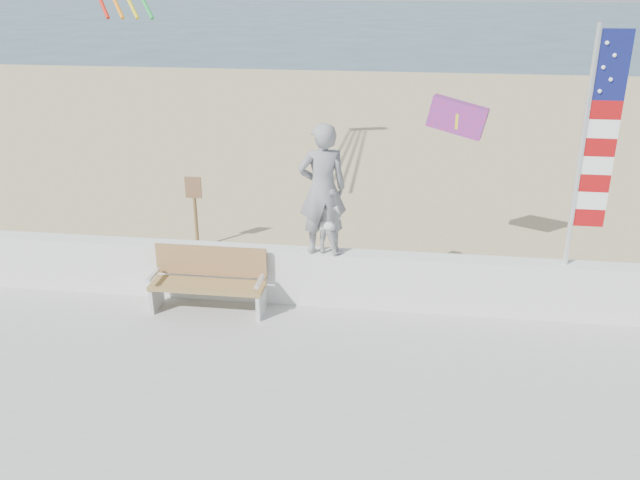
{
  "coord_description": "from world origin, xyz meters",
  "views": [
    {
      "loc": [
        1.48,
        -7.78,
        5.26
      ],
      "look_at": [
        0.2,
        1.8,
        1.35
      ],
      "focal_mm": 38.0,
      "sensor_mm": 36.0,
      "label": 1
    }
  ],
  "objects_px": {
    "child": "(328,220)",
    "flag": "(592,140)",
    "adult": "(322,189)",
    "bench": "(209,279)"
  },
  "relations": [
    {
      "from": "child",
      "to": "flag",
      "type": "bearing_deg",
      "value": -158.66
    },
    {
      "from": "child",
      "to": "flag",
      "type": "height_order",
      "value": "flag"
    },
    {
      "from": "child",
      "to": "flag",
      "type": "distance_m",
      "value": 4.0
    },
    {
      "from": "child",
      "to": "bench",
      "type": "distance_m",
      "value": 2.1
    },
    {
      "from": "child",
      "to": "flag",
      "type": "relative_size",
      "value": 0.3
    },
    {
      "from": "child",
      "to": "adult",
      "type": "bearing_deg",
      "value": 21.35
    },
    {
      "from": "bench",
      "to": "flag",
      "type": "distance_m",
      "value": 6.05
    },
    {
      "from": "adult",
      "to": "flag",
      "type": "relative_size",
      "value": 0.59
    },
    {
      "from": "adult",
      "to": "flag",
      "type": "height_order",
      "value": "flag"
    },
    {
      "from": "adult",
      "to": "flag",
      "type": "bearing_deg",
      "value": 162.05
    }
  ]
}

